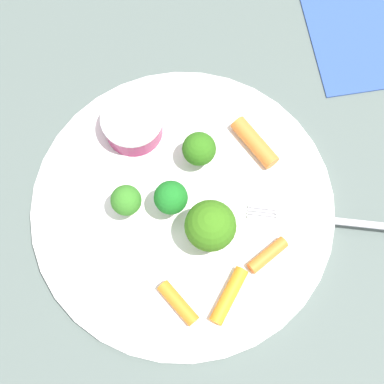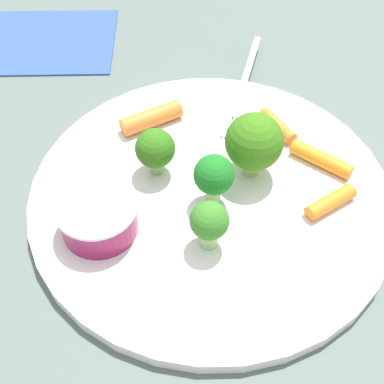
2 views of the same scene
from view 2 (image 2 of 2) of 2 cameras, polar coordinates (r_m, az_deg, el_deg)
ground_plane at (r=0.45m, az=1.99°, el=-0.87°), size 2.40×2.40×0.00m
plate at (r=0.45m, az=2.01°, el=-0.38°), size 0.30×0.30×0.01m
sauce_cup at (r=0.41m, az=-10.02°, el=-2.65°), size 0.06×0.06×0.03m
broccoli_floret_0 at (r=0.43m, az=6.68°, el=5.30°), size 0.05×0.05×0.06m
broccoli_floret_1 at (r=0.39m, az=1.87°, el=-3.29°), size 0.03×0.03×0.04m
broccoli_floret_2 at (r=0.44m, az=-3.98°, el=4.61°), size 0.03×0.03×0.04m
broccoli_floret_3 at (r=0.41m, az=3.04°, el=1.76°), size 0.03×0.03×0.05m
carrot_stick_0 at (r=0.44m, az=14.64°, el=-1.05°), size 0.05×0.03×0.01m
carrot_stick_1 at (r=0.49m, az=9.17°, el=7.04°), size 0.03×0.04×0.01m
carrot_stick_2 at (r=0.47m, az=13.68°, el=3.46°), size 0.05×0.05×0.01m
carrot_stick_3 at (r=0.49m, az=-4.38°, el=7.93°), size 0.06×0.04×0.02m
fork at (r=0.54m, az=5.52°, el=11.34°), size 0.07×0.15×0.00m
napkin at (r=0.64m, az=-15.40°, el=15.39°), size 0.16×0.14×0.00m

